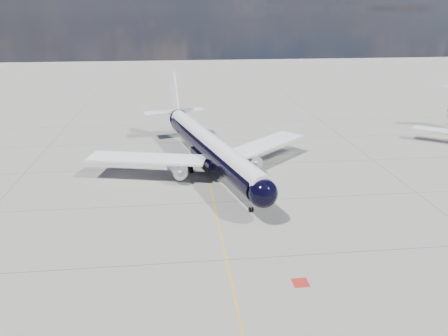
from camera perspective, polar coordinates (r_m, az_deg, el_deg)
The scene contains 4 objects.
ground at distance 79.89m, azimuth -2.64°, elevation 1.44°, with size 320.00×320.00×0.00m, color gray.
taxiway_centerline at distance 75.18m, azimuth -2.38°, elevation 0.24°, with size 0.16×160.00×0.01m, color #E7A70C.
red_marking at distance 45.29m, azimuth 9.97°, elevation -14.54°, with size 1.60×1.60×0.01m, color maroon.
main_airliner at distance 72.20m, azimuth -2.09°, elevation 2.98°, with size 38.05×47.10×13.81m.
Camera 1 is at (-4.87, -45.55, 25.52)m, focal length 35.00 mm.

